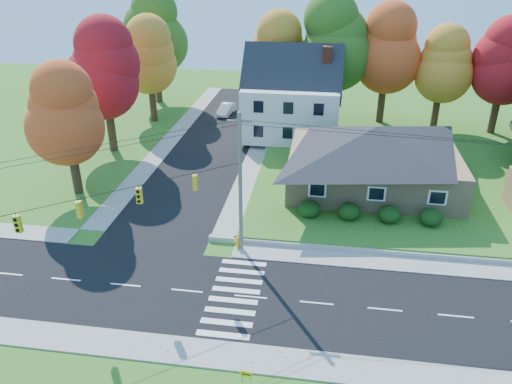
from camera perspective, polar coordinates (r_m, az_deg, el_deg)
ground at (r=31.03m, az=-0.61°, el=-11.91°), size 120.00×120.00×0.00m
road_main at (r=31.02m, az=-0.61°, el=-11.90°), size 90.00×8.00×0.02m
road_cross at (r=54.91m, az=-4.62°, el=5.81°), size 8.00×44.00×0.02m
sidewalk_north at (r=35.03m, az=0.68°, el=-6.84°), size 90.00×2.00×0.08m
sidewalk_south at (r=27.31m, az=-2.34°, el=-18.28°), size 90.00×2.00×0.08m
lawn at (r=49.71m, az=18.34°, el=2.53°), size 30.00×30.00×0.50m
ranch_house at (r=43.30m, az=13.32°, el=4.01°), size 14.60×10.60×5.40m
colonial_house at (r=54.20m, az=4.14°, el=10.64°), size 10.40×8.40×9.60m
hedge_row at (r=38.54m, az=12.81°, el=-2.33°), size 10.70×1.70×1.27m
traffic_infrastructure at (r=29.32m, az=-0.53°, el=-2.32°), size 38.10×10.66×10.00m
tree_lot_0 at (r=59.35m, az=2.72°, el=15.75°), size 6.72×6.72×12.51m
tree_lot_1 at (r=57.84m, az=8.81°, el=16.52°), size 7.84×7.84×14.60m
tree_lot_2 at (r=59.25m, az=14.80°, el=15.58°), size 7.28×7.28×13.56m
tree_lot_3 at (r=59.45m, az=20.63°, el=13.53°), size 6.16×6.16×11.47m
tree_lot_4 at (r=59.89m, az=26.65°, el=13.19°), size 6.72×6.72×12.51m
tree_west_0 at (r=43.38m, az=-20.99°, el=8.47°), size 6.16×6.16×11.47m
tree_west_1 at (r=52.11m, az=-17.07°, el=13.34°), size 7.28×7.28×13.56m
tree_west_2 at (r=60.89m, az=-12.19°, el=15.01°), size 6.72×6.72×12.51m
tree_west_3 at (r=68.76m, az=-11.63°, el=17.42°), size 7.84×7.84×14.60m
white_car at (r=63.74m, az=-3.42°, el=9.43°), size 1.88×4.22×1.34m
fire_hydrant at (r=35.29m, az=-2.09°, el=-5.82°), size 0.51×0.40×0.90m
yard_sign at (r=25.82m, az=-1.11°, el=-20.13°), size 0.56×0.10×0.70m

